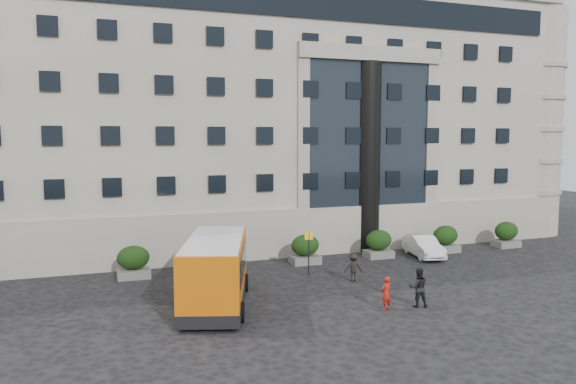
% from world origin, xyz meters
% --- Properties ---
extents(ground, '(120.00, 120.00, 0.00)m').
position_xyz_m(ground, '(0.00, 0.00, 0.00)').
color(ground, black).
rests_on(ground, ground).
extents(civic_building, '(44.00, 24.00, 18.00)m').
position_xyz_m(civic_building, '(6.00, 22.00, 9.00)').
color(civic_building, gray).
rests_on(civic_building, ground).
extents(entrance_column, '(1.80, 1.80, 13.00)m').
position_xyz_m(entrance_column, '(12.00, 10.30, 6.50)').
color(entrance_column, black).
rests_on(entrance_column, ground).
extents(hedge_a, '(1.80, 1.26, 1.84)m').
position_xyz_m(hedge_a, '(-4.00, 7.80, 0.93)').
color(hedge_a, '#5E5E5B').
rests_on(hedge_a, ground).
extents(hedge_b, '(1.80, 1.26, 1.84)m').
position_xyz_m(hedge_b, '(1.20, 7.80, 0.93)').
color(hedge_b, '#5E5E5B').
rests_on(hedge_b, ground).
extents(hedge_c, '(1.80, 1.26, 1.84)m').
position_xyz_m(hedge_c, '(6.40, 7.80, 0.93)').
color(hedge_c, '#5E5E5B').
rests_on(hedge_c, ground).
extents(hedge_d, '(1.80, 1.26, 1.84)m').
position_xyz_m(hedge_d, '(11.60, 7.80, 0.93)').
color(hedge_d, '#5E5E5B').
rests_on(hedge_d, ground).
extents(hedge_e, '(1.80, 1.26, 1.84)m').
position_xyz_m(hedge_e, '(16.80, 7.80, 0.93)').
color(hedge_e, '#5E5E5B').
rests_on(hedge_e, ground).
extents(hedge_f, '(1.80, 1.26, 1.84)m').
position_xyz_m(hedge_f, '(22.00, 7.80, 0.93)').
color(hedge_f, '#5E5E5B').
rests_on(hedge_f, ground).
extents(bus_stop_sign, '(0.50, 0.08, 2.52)m').
position_xyz_m(bus_stop_sign, '(5.50, 5.00, 1.73)').
color(bus_stop_sign, '#262628').
rests_on(bus_stop_sign, ground).
extents(minibus, '(4.87, 8.10, 3.19)m').
position_xyz_m(minibus, '(-0.80, 1.17, 1.76)').
color(minibus, '#C35909').
rests_on(minibus, ground).
extents(parked_car_d, '(2.41, 4.65, 1.25)m').
position_xyz_m(parked_car_d, '(-11.50, 16.00, 0.63)').
color(parked_car_d, black).
rests_on(parked_car_d, ground).
extents(white_taxi, '(2.31, 4.49, 1.41)m').
position_xyz_m(white_taxi, '(14.51, 7.00, 0.70)').
color(white_taxi, silver).
rests_on(white_taxi, ground).
extents(pedestrian_a, '(0.65, 0.52, 1.56)m').
position_xyz_m(pedestrian_a, '(6.42, -2.18, 0.78)').
color(pedestrian_a, '#A51C10').
rests_on(pedestrian_a, ground).
extents(pedestrian_b, '(1.07, 0.95, 1.84)m').
position_xyz_m(pedestrian_b, '(8.07, -2.26, 0.92)').
color(pedestrian_b, black).
rests_on(pedestrian_b, ground).
extents(pedestrian_c, '(1.11, 0.79, 1.56)m').
position_xyz_m(pedestrian_c, '(7.30, 2.93, 0.78)').
color(pedestrian_c, black).
rests_on(pedestrian_c, ground).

